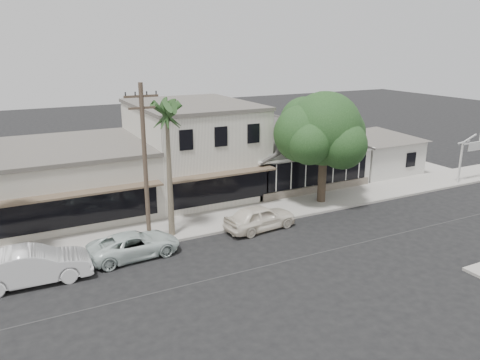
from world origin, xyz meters
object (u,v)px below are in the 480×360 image
arch_sign (479,144)px  car_0 (260,217)px  shade_tree (322,130)px  utility_pole (145,163)px  car_2 (135,245)px  car_1 (33,266)px

arch_sign → car_0: size_ratio=0.91×
car_0 → shade_tree: bearing=-74.2°
car_0 → shade_tree: 8.02m
utility_pole → car_0: size_ratio=1.98×
arch_sign → car_2: size_ratio=0.86×
car_1 → car_2: bearing=-80.9°
car_1 → shade_tree: bearing=-78.0°
car_0 → car_2: size_ratio=0.95×
arch_sign → shade_tree: (-14.52, 1.62, 2.02)m
car_2 → shade_tree: shade_tree is taller
utility_pole → car_2: size_ratio=1.88×
car_1 → shade_tree: size_ratio=0.67×
arch_sign → shade_tree: size_ratio=0.52×
car_1 → shade_tree: 19.75m
arch_sign → shade_tree: bearing=173.6°
car_2 → shade_tree: 14.94m
car_1 → shade_tree: shade_tree is taller
utility_pole → car_0: 7.82m
car_2 → shade_tree: size_ratio=0.61×
arch_sign → car_1: size_ratio=0.78×
utility_pole → shade_tree: size_ratio=1.14×
shade_tree → arch_sign: bearing=-6.4°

